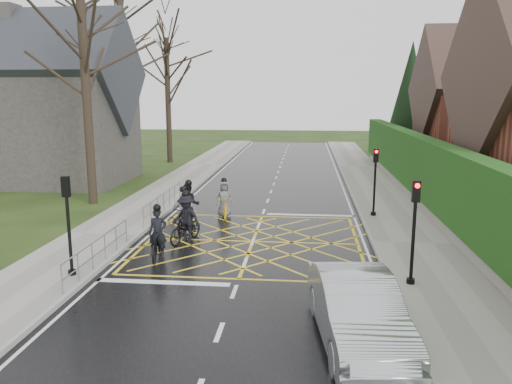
% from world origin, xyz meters
% --- Properties ---
extents(ground, '(120.00, 120.00, 0.00)m').
position_xyz_m(ground, '(0.00, 0.00, 0.00)').
color(ground, black).
rests_on(ground, ground).
extents(road, '(9.00, 80.00, 0.01)m').
position_xyz_m(road, '(0.00, 0.00, 0.01)').
color(road, black).
rests_on(road, ground).
extents(sidewalk_right, '(3.00, 80.00, 0.15)m').
position_xyz_m(sidewalk_right, '(6.00, 0.00, 0.07)').
color(sidewalk_right, gray).
rests_on(sidewalk_right, ground).
extents(sidewalk_left, '(3.00, 80.00, 0.15)m').
position_xyz_m(sidewalk_left, '(-6.00, 0.00, 0.07)').
color(sidewalk_left, gray).
rests_on(sidewalk_left, ground).
extents(stone_wall, '(0.50, 38.00, 0.70)m').
position_xyz_m(stone_wall, '(7.75, 6.00, 0.35)').
color(stone_wall, slate).
rests_on(stone_wall, ground).
extents(hedge, '(0.90, 38.00, 2.80)m').
position_xyz_m(hedge, '(7.75, 6.00, 2.10)').
color(hedge, '#173A0F').
rests_on(hedge, stone_wall).
extents(house_far, '(9.80, 8.80, 10.30)m').
position_xyz_m(house_far, '(14.75, 18.00, 4.36)').
color(house_far, brown).
rests_on(house_far, ground).
extents(conifer, '(4.60, 4.60, 10.00)m').
position_xyz_m(conifer, '(10.75, 26.00, 4.99)').
color(conifer, black).
rests_on(conifer, ground).
extents(church, '(8.80, 7.80, 11.00)m').
position_xyz_m(church, '(-13.54, 12.00, 4.93)').
color(church, '#2D2B28').
rests_on(church, ground).
extents(tree_near, '(9.24, 9.24, 11.44)m').
position_xyz_m(tree_near, '(-9.00, 6.00, 7.91)').
color(tree_near, black).
rests_on(tree_near, ground).
extents(tree_mid, '(10.08, 10.08, 12.48)m').
position_xyz_m(tree_mid, '(-10.00, 14.00, 8.63)').
color(tree_mid, black).
rests_on(tree_mid, ground).
extents(tree_far, '(8.40, 8.40, 10.40)m').
position_xyz_m(tree_far, '(-9.30, 22.00, 7.19)').
color(tree_far, black).
rests_on(tree_far, ground).
extents(railing_south, '(0.05, 5.04, 1.03)m').
position_xyz_m(railing_south, '(-4.65, -3.50, 0.78)').
color(railing_south, slate).
rests_on(railing_south, ground).
extents(railing_north, '(0.05, 6.04, 1.03)m').
position_xyz_m(railing_north, '(-4.65, 4.00, 0.79)').
color(railing_north, slate).
rests_on(railing_north, ground).
extents(traffic_light_ne, '(0.24, 0.31, 3.21)m').
position_xyz_m(traffic_light_ne, '(5.10, 4.20, 1.66)').
color(traffic_light_ne, black).
rests_on(traffic_light_ne, ground).
extents(traffic_light_se, '(0.24, 0.31, 3.21)m').
position_xyz_m(traffic_light_se, '(5.10, -4.20, 1.66)').
color(traffic_light_se, black).
rests_on(traffic_light_se, ground).
extents(traffic_light_sw, '(0.24, 0.31, 3.21)m').
position_xyz_m(traffic_light_sw, '(-5.10, -4.50, 1.66)').
color(traffic_light_sw, black).
rests_on(traffic_light_sw, ground).
extents(cyclist_rear, '(0.95, 2.03, 1.90)m').
position_xyz_m(cyclist_rear, '(-3.08, -2.23, 0.62)').
color(cyclist_rear, black).
rests_on(cyclist_rear, ground).
extents(cyclist_back, '(1.01, 2.11, 2.05)m').
position_xyz_m(cyclist_back, '(-2.94, 1.91, 0.77)').
color(cyclist_back, black).
rests_on(cyclist_back, ground).
extents(cyclist_mid, '(1.34, 2.17, 1.99)m').
position_xyz_m(cyclist_mid, '(-2.56, -0.22, 0.73)').
color(cyclist_mid, black).
rests_on(cyclist_mid, ground).
extents(cyclist_front, '(1.06, 1.96, 1.95)m').
position_xyz_m(cyclist_front, '(-2.94, 0.92, 0.72)').
color(cyclist_front, black).
rests_on(cyclist_front, ground).
extents(cyclist_lead, '(1.15, 2.01, 1.85)m').
position_xyz_m(cyclist_lead, '(-1.73, 3.75, 0.64)').
color(cyclist_lead, gold).
rests_on(cyclist_lead, ground).
extents(car, '(2.27, 4.99, 1.59)m').
position_xyz_m(car, '(3.21, -7.68, 0.79)').
color(car, '#ACAFB3').
rests_on(car, ground).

